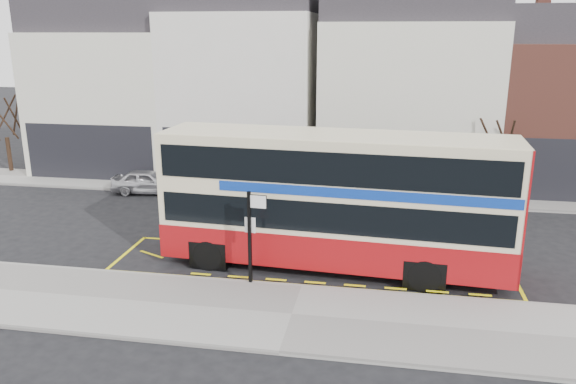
% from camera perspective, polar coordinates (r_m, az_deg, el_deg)
% --- Properties ---
extents(ground, '(120.00, 120.00, 0.00)m').
position_cam_1_polar(ground, '(18.82, 1.57, -9.38)').
color(ground, black).
rests_on(ground, ground).
extents(pavement, '(40.00, 4.00, 0.15)m').
position_cam_1_polar(pavement, '(16.76, 0.39, -12.48)').
color(pavement, gray).
rests_on(pavement, ground).
extents(kerb, '(40.00, 0.15, 0.15)m').
position_cam_1_polar(kerb, '(18.45, 1.40, -9.66)').
color(kerb, gray).
rests_on(kerb, ground).
extents(far_pavement, '(50.00, 3.00, 0.15)m').
position_cam_1_polar(far_pavement, '(29.06, 4.73, -0.00)').
color(far_pavement, gray).
rests_on(far_pavement, ground).
extents(road_markings, '(14.00, 3.40, 0.01)m').
position_cam_1_polar(road_markings, '(20.26, 2.23, -7.45)').
color(road_markings, '#FAEC0D').
rests_on(road_markings, ground).
extents(terrace_far_left, '(8.00, 8.01, 10.80)m').
position_cam_1_polar(terrace_far_left, '(35.72, -16.89, 10.14)').
color(terrace_far_left, beige).
rests_on(terrace_far_left, ground).
extents(terrace_left, '(8.00, 8.01, 11.80)m').
position_cam_1_polar(terrace_left, '(32.90, -4.15, 11.19)').
color(terrace_left, silver).
rests_on(terrace_left, ground).
extents(terrace_green_shop, '(9.00, 8.01, 11.30)m').
position_cam_1_polar(terrace_green_shop, '(31.97, 11.98, 10.30)').
color(terrace_green_shop, beige).
rests_on(terrace_green_shop, ground).
extents(double_decker_bus, '(12.10, 3.50, 4.78)m').
position_cam_1_polar(double_decker_bus, '(19.34, 4.89, -0.75)').
color(double_decker_bus, beige).
rests_on(double_decker_bus, ground).
extents(bus_stop_post, '(0.76, 0.16, 3.08)m').
position_cam_1_polar(bus_stop_post, '(17.98, -3.73, -3.76)').
color(bus_stop_post, black).
rests_on(bus_stop_post, pavement).
extents(car_silver, '(3.75, 1.80, 1.24)m').
position_cam_1_polar(car_silver, '(29.75, -14.06, 1.03)').
color(car_silver, '#B6B5BA').
rests_on(car_silver, ground).
extents(car_grey, '(4.82, 2.59, 1.51)m').
position_cam_1_polar(car_grey, '(27.11, -2.89, 0.35)').
color(car_grey, '#46494F').
rests_on(car_grey, ground).
extents(car_white, '(4.51, 2.60, 1.23)m').
position_cam_1_polar(car_white, '(26.70, 17.95, -1.00)').
color(car_white, white).
rests_on(car_white, ground).
extents(street_tree_left, '(2.67, 2.67, 5.77)m').
position_cam_1_polar(street_tree_left, '(36.39, -27.01, 7.77)').
color(street_tree_left, black).
rests_on(street_tree_left, ground).
extents(street_tree_right, '(2.45, 2.45, 5.29)m').
position_cam_1_polar(street_tree_right, '(28.64, 20.48, 6.05)').
color(street_tree_right, black).
rests_on(street_tree_right, ground).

